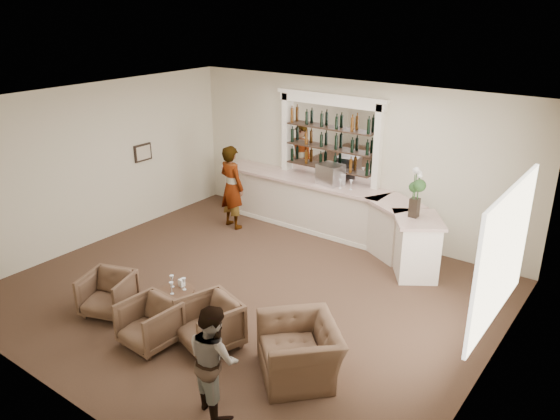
% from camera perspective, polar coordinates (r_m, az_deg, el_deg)
% --- Properties ---
extents(ground, '(8.00, 8.00, 0.00)m').
position_cam_1_polar(ground, '(9.71, -3.35, -8.66)').
color(ground, '#4E3727').
rests_on(ground, ground).
extents(room_shell, '(8.04, 7.02, 3.32)m').
position_cam_1_polar(room_shell, '(9.23, -0.05, 5.54)').
color(room_shell, beige).
rests_on(room_shell, ground).
extents(bar_counter, '(5.72, 1.80, 1.14)m').
position_cam_1_polar(bar_counter, '(11.77, 5.29, -0.11)').
color(bar_counter, white).
rests_on(bar_counter, ground).
extents(back_bar_alcove, '(2.64, 0.25, 3.00)m').
position_cam_1_polar(back_bar_alcove, '(11.83, 5.18, 7.43)').
color(back_bar_alcove, white).
rests_on(back_bar_alcove, ground).
extents(cocktail_table, '(0.57, 0.57, 0.50)m').
position_cam_1_polar(cocktail_table, '(9.06, -10.67, -9.59)').
color(cocktail_table, '#4F3422').
rests_on(cocktail_table, ground).
extents(sommelier, '(0.76, 0.57, 1.88)m').
position_cam_1_polar(sommelier, '(12.13, -5.06, 2.41)').
color(sommelier, gray).
rests_on(sommelier, ground).
extents(guest, '(0.86, 0.77, 1.46)m').
position_cam_1_polar(guest, '(6.94, -6.95, -15.20)').
color(guest, gray).
rests_on(guest, ground).
extents(armchair_left, '(0.95, 0.97, 0.69)m').
position_cam_1_polar(armchair_left, '(9.41, -17.55, -8.33)').
color(armchair_left, brown).
rests_on(armchair_left, ground).
extents(armchair_center, '(0.79, 0.81, 0.70)m').
position_cam_1_polar(armchair_center, '(8.45, -13.49, -11.45)').
color(armchair_center, brown).
rests_on(armchair_center, ground).
extents(armchair_right, '(1.01, 1.03, 0.75)m').
position_cam_1_polar(armchair_right, '(8.24, -7.36, -11.70)').
color(armchair_right, brown).
rests_on(armchair_right, ground).
extents(armchair_far, '(1.54, 1.54, 0.76)m').
position_cam_1_polar(armchair_far, '(7.63, 2.06, -14.47)').
color(armchair_far, brown).
rests_on(armchair_far, ground).
extents(espresso_machine, '(0.56, 0.49, 0.44)m').
position_cam_1_polar(espresso_machine, '(11.63, 5.29, 3.74)').
color(espresso_machine, '#B4B4B9').
rests_on(espresso_machine, bar_counter).
extents(flower_vase, '(0.25, 0.25, 0.93)m').
position_cam_1_polar(flower_vase, '(10.01, 14.03, 2.12)').
color(flower_vase, black).
rests_on(flower_vase, bar_counter).
extents(wine_glass_bar_left, '(0.07, 0.07, 0.21)m').
position_cam_1_polar(wine_glass_bar_left, '(11.37, 7.43, 2.63)').
color(wine_glass_bar_left, white).
rests_on(wine_glass_bar_left, bar_counter).
extents(wine_glass_bar_right, '(0.07, 0.07, 0.21)m').
position_cam_1_polar(wine_glass_bar_right, '(11.42, 6.32, 2.76)').
color(wine_glass_bar_right, white).
rests_on(wine_glass_bar_right, bar_counter).
extents(wine_glass_tbl_a, '(0.07, 0.07, 0.21)m').
position_cam_1_polar(wine_glass_tbl_a, '(8.98, -11.21, -7.31)').
color(wine_glass_tbl_a, white).
rests_on(wine_glass_tbl_a, cocktail_table).
extents(wine_glass_tbl_b, '(0.07, 0.07, 0.21)m').
position_cam_1_polar(wine_glass_tbl_b, '(8.86, -10.00, -7.62)').
color(wine_glass_tbl_b, white).
rests_on(wine_glass_tbl_b, cocktail_table).
extents(wine_glass_tbl_c, '(0.07, 0.07, 0.21)m').
position_cam_1_polar(wine_glass_tbl_c, '(8.78, -11.26, -8.01)').
color(wine_glass_tbl_c, white).
rests_on(wine_glass_tbl_c, cocktail_table).
extents(napkin_holder, '(0.08, 0.08, 0.12)m').
position_cam_1_polar(napkin_holder, '(9.00, -10.24, -7.50)').
color(napkin_holder, white).
rests_on(napkin_holder, cocktail_table).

